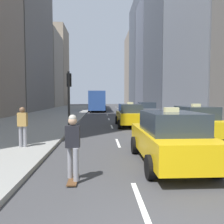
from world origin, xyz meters
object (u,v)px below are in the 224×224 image
(city_bus, at_px, (97,100))
(traffic_light_pole, at_px, (69,94))
(skateboarder, at_px, (73,145))
(taxi_second, at_px, (130,115))
(sedan_black_near, at_px, (146,110))
(taxi_third, at_px, (194,122))
(taxi_lead, at_px, (169,138))
(pedestrian_mid_block, at_px, (23,125))

(city_bus, bearing_deg, traffic_light_pole, -92.57)
(city_bus, bearing_deg, skateboarder, -90.23)
(taxi_second, relative_size, sedan_black_near, 0.94)
(traffic_light_pole, bearing_deg, skateboarder, -81.09)
(taxi_third, distance_m, city_bus, 26.51)
(taxi_lead, xyz_separation_m, pedestrian_mid_block, (-5.44, 2.14, 0.19))
(taxi_second, height_order, taxi_third, same)
(taxi_third, bearing_deg, taxi_lead, -121.79)
(taxi_lead, bearing_deg, taxi_second, 90.00)
(city_bus, xyz_separation_m, skateboarder, (-0.13, -31.77, -0.82))
(taxi_second, xyz_separation_m, pedestrian_mid_block, (-5.44, -7.53, 0.19))
(taxi_lead, xyz_separation_m, city_bus, (-2.81, 30.41, 0.91))
(city_bus, distance_m, traffic_light_pole, 25.35)
(taxi_lead, height_order, sedan_black_near, taxi_lead)
(skateboarder, relative_size, traffic_light_pole, 0.48)
(taxi_third, bearing_deg, taxi_second, 118.50)
(pedestrian_mid_block, bearing_deg, traffic_light_pole, 63.24)
(taxi_second, height_order, traffic_light_pole, traffic_light_pole)
(taxi_third, bearing_deg, pedestrian_mid_block, -163.92)
(skateboarder, height_order, pedestrian_mid_block, pedestrian_mid_block)
(taxi_lead, bearing_deg, taxi_third, 58.21)
(sedan_black_near, relative_size, skateboarder, 2.68)
(taxi_lead, bearing_deg, city_bus, 95.28)
(taxi_second, xyz_separation_m, city_bus, (-2.81, 20.74, 0.91))
(taxi_third, xyz_separation_m, sedan_black_near, (0.00, 12.58, -0.00))
(taxi_lead, xyz_separation_m, skateboarder, (-2.94, -1.36, 0.08))
(taxi_lead, relative_size, skateboarder, 2.52)
(sedan_black_near, bearing_deg, city_bus, 112.86)
(city_bus, bearing_deg, sedan_black_near, -67.14)
(sedan_black_near, relative_size, traffic_light_pole, 1.30)
(city_bus, distance_m, skateboarder, 31.79)
(taxi_second, relative_size, skateboarder, 2.52)
(taxi_third, height_order, pedestrian_mid_block, taxi_third)
(pedestrian_mid_block, bearing_deg, taxi_third, 16.08)
(sedan_black_near, bearing_deg, pedestrian_mid_block, -118.84)
(taxi_third, distance_m, pedestrian_mid_block, 8.57)
(taxi_third, bearing_deg, sedan_black_near, 90.00)
(sedan_black_near, distance_m, traffic_light_pole, 13.86)
(sedan_black_near, bearing_deg, taxi_third, -90.00)
(taxi_second, distance_m, city_bus, 20.94)
(city_bus, relative_size, skateboarder, 6.65)
(traffic_light_pole, bearing_deg, taxi_lead, -52.18)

